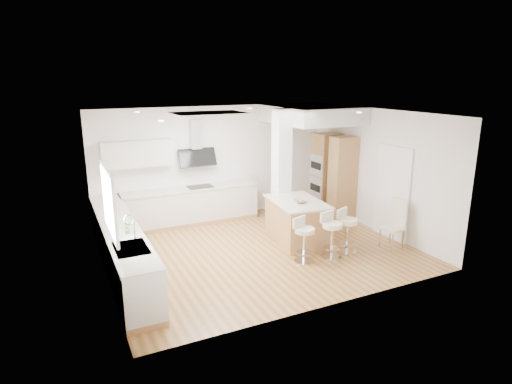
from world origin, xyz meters
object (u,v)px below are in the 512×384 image
peninsula (296,221)px  bar_stool_c (347,228)px  bar_stool_b (331,233)px  dining_chair (396,222)px  bar_stool_a (304,238)px

peninsula → bar_stool_c: peninsula is taller
peninsula → bar_stool_b: size_ratio=1.74×
dining_chair → bar_stool_a: bearing=166.6°
dining_chair → bar_stool_b: bearing=166.7°
peninsula → bar_stool_a: size_ratio=1.82×
bar_stool_a → bar_stool_c: 1.04m
peninsula → bar_stool_b: peninsula is taller
bar_stool_a → bar_stool_b: 0.60m
bar_stool_c → dining_chair: (1.08, -0.22, 0.05)m
bar_stool_c → dining_chair: 1.11m
bar_stool_c → dining_chair: bearing=-34.5°
bar_stool_a → dining_chair: (2.12, -0.19, 0.07)m
bar_stool_a → dining_chair: 2.13m
peninsula → bar_stool_a: peninsula is taller
peninsula → bar_stool_a: 1.08m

